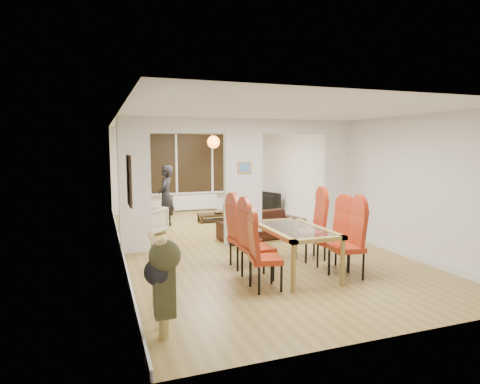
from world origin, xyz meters
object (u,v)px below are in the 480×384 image
dining_chair_la (266,254)px  armchair (148,221)px  bowl (218,213)px  dining_chair_lb (258,243)px  coffee_table (215,218)px  person (166,196)px  dining_chair_lc (244,235)px  bottle (224,209)px  sofa (262,225)px  dining_table (294,250)px  television (265,202)px  dining_chair_rc (311,228)px  dining_chair_ra (347,242)px  dining_chair_rb (333,237)px

dining_chair_la → armchair: (-1.16, 4.21, -0.21)m
armchair → bowl: 2.19m
dining_chair_lb → coffee_table: (0.69, 4.76, -0.46)m
person → bowl: (1.43, 0.24, -0.54)m
dining_chair_lc → bowl: size_ratio=4.83×
bowl → dining_chair_la: bearing=-99.0°
dining_chair_lb → bottle: 4.73m
bowl → sofa: bearing=-79.6°
bottle → dining_chair_la: bearing=-100.8°
person → bottle: size_ratio=5.79×
dining_chair_lc → dining_chair_la: bearing=-100.5°
dining_chair_la → armchair: size_ratio=1.50×
dining_chair_lb → person: 4.51m
dining_table → bottle: dining_table is taller
armchair → television: size_ratio=0.65×
coffee_table → bottle: bearing=-27.5°
dining_table → dining_chair_rc: dining_chair_rc is taller
dining_chair_ra → armchair: bearing=128.4°
dining_chair_ra → armchair: (-2.53, 4.17, -0.25)m
dining_chair_la → person: (-0.62, 4.91, 0.26)m
bowl → television: bearing=29.1°
armchair → bowl: bearing=68.7°
dining_table → dining_chair_ra: (0.65, -0.48, 0.19)m
person → coffee_table: bearing=126.7°
sofa → bowl: (-0.39, 2.14, -0.04)m
television → bowl: bearing=99.4°
dining_chair_lb → dining_chair_la: bearing=-100.4°
bottle → coffee_table: bearing=152.5°
dining_chair_lc → coffee_table: bearing=74.3°
dining_chair_rc → television: bearing=83.1°
armchair → bottle: size_ratio=2.58×
dining_table → coffee_table: (0.02, 4.70, -0.27)m
dining_table → bowl: (0.09, 4.64, -0.13)m
dining_table → dining_chair_rb: (0.69, -0.05, 0.17)m
dining_table → bottle: 4.59m
dining_chair_ra → armchair: 4.88m
dining_chair_ra → television: size_ratio=1.05×
television → coffee_table: size_ratio=1.16×
dining_chair_lc → dining_chair_rb: dining_chair_lc is taller
dining_chair_lc → person: person is taller
dining_chair_la → dining_chair_lc: dining_chair_lc is taller
dining_chair_la → dining_chair_rb: 1.49m
dining_chair_rb → bowl: size_ratio=4.72×
bowl → armchair: bearing=-154.3°
dining_chair_rb → coffee_table: bearing=90.2°
bottle → bowl: bottle is taller
dining_chair_rb → television: (1.23, 5.70, -0.24)m
dining_chair_lc → armchair: 3.36m
dining_chair_lc → sofa: (1.13, 1.92, -0.28)m
dining_chair_rc → armchair: bearing=136.7°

